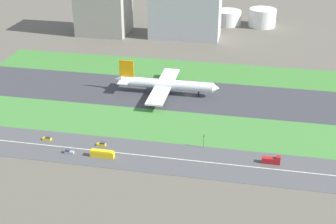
# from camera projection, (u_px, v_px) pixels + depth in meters

# --- Properties ---
(ground_plane) EXTENTS (800.00, 800.00, 0.00)m
(ground_plane) POSITION_uv_depth(u_px,v_px,m) (188.00, 95.00, 293.39)
(ground_plane) COLOR #5B564C
(runway) EXTENTS (280.00, 46.00, 0.10)m
(runway) POSITION_uv_depth(u_px,v_px,m) (188.00, 95.00, 293.37)
(runway) COLOR #38383D
(runway) RESTS_ON ground_plane
(grass_median_north) EXTENTS (280.00, 36.00, 0.10)m
(grass_median_north) POSITION_uv_depth(u_px,v_px,m) (198.00, 71.00, 329.40)
(grass_median_north) COLOR #3D7A33
(grass_median_north) RESTS_ON ground_plane
(grass_median_south) EXTENTS (280.00, 36.00, 0.10)m
(grass_median_south) POSITION_uv_depth(u_px,v_px,m) (176.00, 127.00, 257.33)
(grass_median_south) COLOR #427F38
(grass_median_south) RESTS_ON ground_plane
(highway) EXTENTS (280.00, 28.00, 0.10)m
(highway) POSITION_uv_depth(u_px,v_px,m) (164.00, 158.00, 229.21)
(highway) COLOR #4C4C4F
(highway) RESTS_ON ground_plane
(highway_centerline) EXTENTS (266.00, 0.50, 0.01)m
(highway_centerline) POSITION_uv_depth(u_px,v_px,m) (164.00, 158.00, 229.18)
(highway_centerline) COLOR silver
(highway_centerline) RESTS_ON highway
(airliner) EXTENTS (65.00, 56.00, 19.70)m
(airliner) POSITION_uv_depth(u_px,v_px,m) (164.00, 84.00, 293.28)
(airliner) COLOR white
(airliner) RESTS_ON runway
(truck_0) EXTENTS (8.40, 2.50, 4.00)m
(truck_0) POSITION_uv_depth(u_px,v_px,m) (272.00, 160.00, 224.10)
(truck_0) COLOR #B2191E
(truck_0) RESTS_ON highway
(car_3) EXTENTS (4.40, 1.80, 2.00)m
(car_3) POSITION_uv_depth(u_px,v_px,m) (102.00, 144.00, 238.93)
(car_3) COLOR yellow
(car_3) RESTS_ON highway
(bus_0) EXTENTS (11.60, 2.50, 3.50)m
(bus_0) POSITION_uv_depth(u_px,v_px,m) (102.00, 154.00, 229.12)
(bus_0) COLOR yellow
(bus_0) RESTS_ON highway
(car_1) EXTENTS (4.40, 1.80, 2.00)m
(car_1) POSITION_uv_depth(u_px,v_px,m) (69.00, 152.00, 232.46)
(car_1) COLOR #99999E
(car_1) RESTS_ON highway
(car_2) EXTENTS (4.40, 1.80, 2.00)m
(car_2) POSITION_uv_depth(u_px,v_px,m) (47.00, 138.00, 243.98)
(car_2) COLOR yellow
(car_2) RESTS_ON highway
(traffic_light) EXTENTS (0.36, 0.50, 7.20)m
(traffic_light) POSITION_uv_depth(u_px,v_px,m) (204.00, 140.00, 235.74)
(traffic_light) COLOR #4C4C51
(traffic_light) RESTS_ON highway
(terminal_building) EXTENTS (40.63, 34.69, 51.03)m
(terminal_building) POSITION_uv_depth(u_px,v_px,m) (103.00, 2.00, 398.10)
(terminal_building) COLOR #9E998E
(terminal_building) RESTS_ON ground_plane
(hangar_building) EXTENTS (56.39, 24.80, 46.35)m
(hangar_building) POSITION_uv_depth(u_px,v_px,m) (185.00, 9.00, 387.09)
(hangar_building) COLOR #B2B2B7
(hangar_building) RESTS_ON ground_plane
(fuel_tank_west) EXTENTS (21.48, 21.48, 13.23)m
(fuel_tank_west) POSITION_uv_depth(u_px,v_px,m) (193.00, 15.00, 434.05)
(fuel_tank_west) COLOR silver
(fuel_tank_west) RESTS_ON ground_plane
(fuel_tank_centre) EXTENTS (23.53, 23.53, 12.41)m
(fuel_tank_centre) POSITION_uv_depth(u_px,v_px,m) (228.00, 17.00, 428.70)
(fuel_tank_centre) COLOR silver
(fuel_tank_centre) RESTS_ON ground_plane
(fuel_tank_east) EXTENTS (23.29, 23.29, 15.45)m
(fuel_tank_east) POSITION_uv_depth(u_px,v_px,m) (262.00, 18.00, 422.71)
(fuel_tank_east) COLOR silver
(fuel_tank_east) RESTS_ON ground_plane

